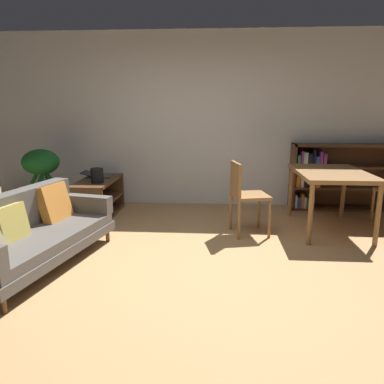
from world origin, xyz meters
TOP-DOWN VIEW (x-y plane):
  - ground_plane at (0.00, 0.00)m, footprint 8.16×8.16m
  - back_wall_panel at (0.00, 2.70)m, footprint 6.80×0.10m
  - fabric_couch at (-1.57, 0.11)m, footprint 1.10×1.90m
  - media_console at (-1.44, 1.86)m, footprint 0.47×1.11m
  - open_laptop at (-1.49, 2.10)m, footprint 0.47×0.33m
  - desk_speaker at (-1.37, 1.65)m, footprint 0.17×0.17m
  - potted_floor_plant at (-2.29, 1.91)m, footprint 0.64×0.53m
  - dining_table at (1.70, 1.44)m, footprint 0.84×1.26m
  - dining_chair_far at (0.62, 1.20)m, footprint 0.50×0.50m
  - bookshelf at (2.08, 2.51)m, footprint 1.55×0.33m

SIDE VIEW (x-z plane):
  - ground_plane at x=0.00m, z-range 0.00..0.00m
  - media_console at x=-1.44m, z-range -0.01..0.53m
  - fabric_couch at x=-1.57m, z-range -0.01..0.72m
  - bookshelf at x=2.08m, z-range 0.00..1.01m
  - dining_chair_far at x=0.62m, z-range 0.07..0.98m
  - open_laptop at x=-1.49m, z-range 0.52..0.60m
  - desk_speaker at x=-1.37m, z-range 0.54..0.74m
  - dining_table at x=1.70m, z-range 0.30..1.07m
  - potted_floor_plant at x=-2.29m, z-range 0.21..1.17m
  - back_wall_panel at x=0.00m, z-range 0.00..2.70m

